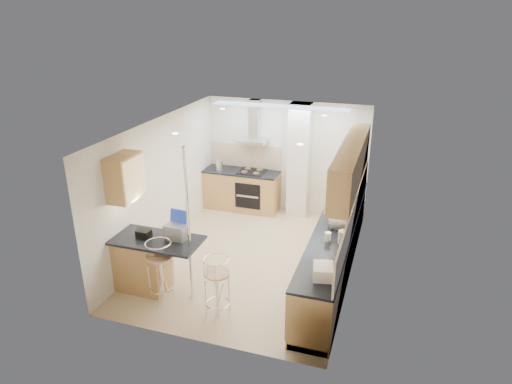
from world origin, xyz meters
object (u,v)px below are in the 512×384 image
(microwave, at_px, (340,216))
(bread_bin, at_px, (323,271))
(laptop, at_px, (177,232))
(bar_stool_near, at_px, (161,272))
(bar_stool_end, at_px, (217,288))

(microwave, height_order, bread_bin, microwave)
(laptop, distance_m, bread_bin, 2.41)
(microwave, relative_size, laptop, 1.58)
(bar_stool_near, xyz_separation_m, bar_stool_end, (0.99, -0.10, -0.03))
(bar_stool_end, distance_m, bread_bin, 1.61)
(microwave, distance_m, bread_bin, 1.73)
(bar_stool_end, xyz_separation_m, bread_bin, (1.52, 0.10, 0.51))
(laptop, bearing_deg, bread_bin, -4.02)
(microwave, relative_size, bar_stool_end, 0.55)
(bread_bin, bearing_deg, laptop, 159.60)
(bar_stool_near, relative_size, bread_bin, 3.11)
(bar_stool_near, bearing_deg, bread_bin, 18.79)
(laptop, xyz_separation_m, bar_stool_end, (0.86, -0.47, -0.56))
(laptop, distance_m, bar_stool_near, 0.67)
(laptop, relative_size, bar_stool_near, 0.33)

